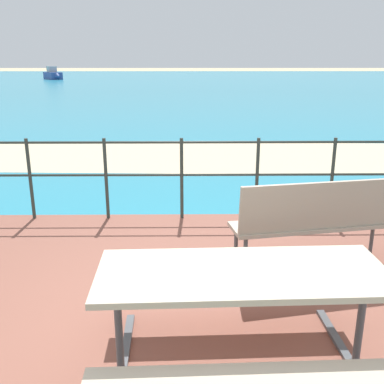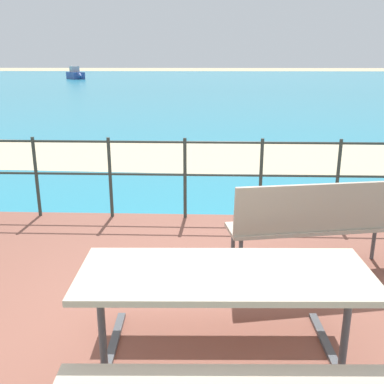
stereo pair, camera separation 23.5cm
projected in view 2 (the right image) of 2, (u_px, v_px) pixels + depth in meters
The scene contains 8 objects.
ground_plane at pixel (169, 331), 3.49m from camera, with size 240.00×240.00×0.00m, color tan.
patio_paving at pixel (169, 328), 3.49m from camera, with size 6.40×5.20×0.06m, color brown.
sea_water at pixel (206, 83), 41.75m from camera, with size 90.00×90.00×0.01m, color teal.
beach_strip at pixel (195, 156), 9.86m from camera, with size 54.00×3.29×0.01m, color beige.
picnic_table at pixel (224, 299), 2.74m from camera, with size 1.85×1.49×0.77m.
park_bench at pixel (318, 219), 4.13m from camera, with size 1.72×0.72×0.96m.
railing_fence at pixel (185, 170), 5.65m from camera, with size 5.94×0.04×1.07m.
boat_mid at pixel (76, 75), 49.45m from camera, with size 2.77×3.49×1.39m.
Camera 2 is at (0.30, -3.01, 2.08)m, focal length 40.85 mm.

